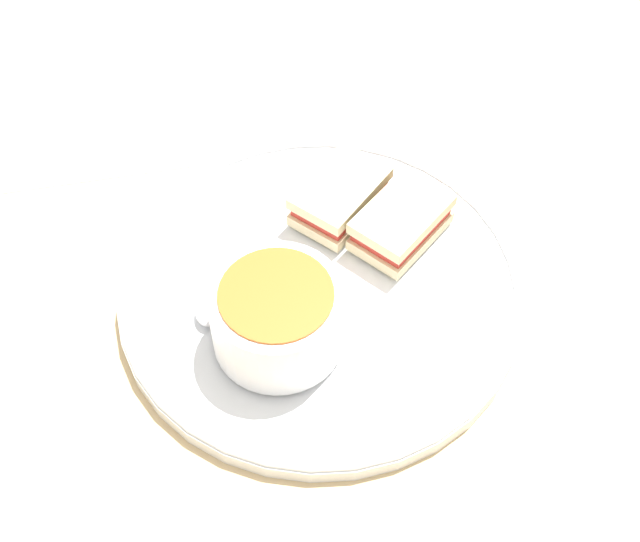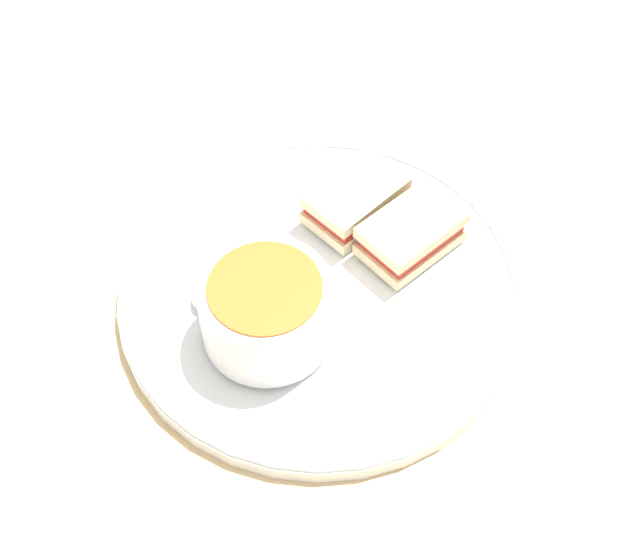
% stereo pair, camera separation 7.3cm
% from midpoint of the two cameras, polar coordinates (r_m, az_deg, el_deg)
% --- Properties ---
extents(ground_plane, '(2.40, 2.40, 0.00)m').
position_cam_midpoint_polar(ground_plane, '(0.76, -2.75, -1.79)').
color(ground_plane, '#D1B27F').
extents(plate, '(0.34, 0.34, 0.02)m').
position_cam_midpoint_polar(plate, '(0.75, -2.78, -1.36)').
color(plate, white).
rests_on(plate, ground_plane).
extents(soup_bowl, '(0.10, 0.10, 0.06)m').
position_cam_midpoint_polar(soup_bowl, '(0.69, -5.78, -3.13)').
color(soup_bowl, white).
rests_on(soup_bowl, plate).
extents(spoon, '(0.09, 0.07, 0.01)m').
position_cam_midpoint_polar(spoon, '(0.74, -9.76, -2.20)').
color(spoon, silver).
rests_on(spoon, plate).
extents(sandwich_half_near, '(0.08, 0.10, 0.03)m').
position_cam_midpoint_polar(sandwich_half_near, '(0.76, 2.51, 2.95)').
color(sandwich_half_near, beige).
rests_on(sandwich_half_near, plate).
extents(sandwich_half_far, '(0.08, 0.10, 0.03)m').
position_cam_midpoint_polar(sandwich_half_far, '(0.78, -1.38, 4.63)').
color(sandwich_half_far, beige).
rests_on(sandwich_half_far, plate).
extents(menu_sheet, '(0.32, 0.32, 0.00)m').
position_cam_midpoint_polar(menu_sheet, '(0.97, -15.59, 10.97)').
color(menu_sheet, white).
rests_on(menu_sheet, ground_plane).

